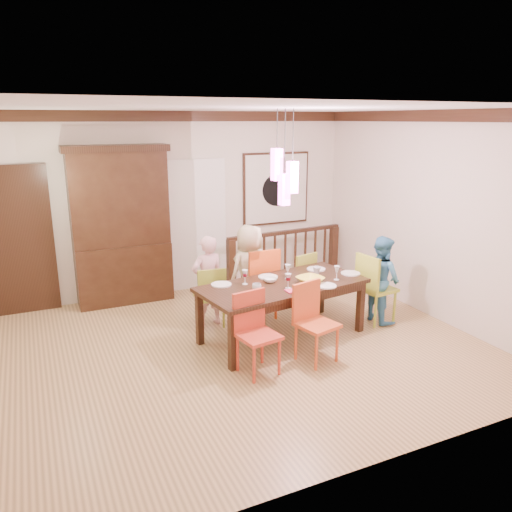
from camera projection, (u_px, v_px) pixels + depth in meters
name	position (u px, v px, depth m)	size (l,w,h in m)	color
floor	(236.00, 348.00, 6.26)	(6.00, 6.00, 0.00)	olive
ceiling	(233.00, 108.00, 5.49)	(6.00, 6.00, 0.00)	white
wall_back	(176.00, 204.00, 8.06)	(6.00, 6.00, 0.00)	beige
wall_right	(430.00, 216.00, 7.08)	(5.00, 5.00, 0.00)	beige
crown_molding	(233.00, 115.00, 5.51)	(6.00, 5.00, 0.16)	black
panel_door	(16.00, 244.00, 7.16)	(1.04, 0.07, 2.24)	black
white_doorway	(198.00, 227.00, 8.28)	(0.97, 0.05, 2.22)	silver
painting	(276.00, 189.00, 8.72)	(1.25, 0.06, 1.25)	black
pendant_cluster	(284.00, 177.00, 6.02)	(0.27, 0.21, 1.14)	#FC4BC9
dining_table	(283.00, 289.00, 6.40)	(2.27, 1.28, 0.75)	black
chair_far_left	(209.00, 292.00, 6.84)	(0.43, 0.43, 0.86)	olive
chair_far_mid	(258.00, 277.00, 7.12)	(0.48, 0.48, 1.04)	#D94E1A
chair_far_right	(298.00, 276.00, 7.44)	(0.49, 0.49, 0.89)	#98A32E
chair_near_left	(258.00, 329.00, 5.52)	(0.48, 0.48, 0.93)	#C33B25
chair_near_mid	(317.00, 318.00, 5.81)	(0.51, 0.51, 0.94)	#CE5125
chair_end_right	(377.00, 283.00, 6.97)	(0.49, 0.49, 0.99)	#A9BB33
china_hutch	(121.00, 226.00, 7.58)	(1.53, 0.46, 2.42)	black
balustrade	(285.00, 257.00, 8.53)	(2.19, 0.24, 0.96)	black
person_far_left	(208.00, 281.00, 6.81)	(0.47, 0.31, 1.28)	#FFC2CE
person_far_mid	(250.00, 271.00, 7.12)	(0.66, 0.43, 1.35)	beige
person_end_right	(381.00, 279.00, 6.99)	(0.60, 0.47, 1.23)	#438EBD
serving_bowl	(310.00, 280.00, 6.37)	(0.33, 0.33, 0.08)	yellow
small_bowl	(270.00, 280.00, 6.41)	(0.18, 0.18, 0.06)	white
cup_left	(257.00, 287.00, 6.09)	(0.11, 0.11, 0.09)	silver
cup_right	(317.00, 270.00, 6.75)	(0.11, 0.11, 0.10)	silver
plate_far_left	(221.00, 284.00, 6.31)	(0.26, 0.26, 0.01)	white
plate_far_mid	(268.00, 277.00, 6.61)	(0.26, 0.26, 0.01)	white
plate_far_right	(316.00, 269.00, 6.95)	(0.26, 0.26, 0.01)	white
plate_near_left	(244.00, 297.00, 5.87)	(0.26, 0.26, 0.01)	white
plate_near_mid	(326.00, 286.00, 6.26)	(0.26, 0.26, 0.01)	white
plate_end_right	(351.00, 273.00, 6.76)	(0.26, 0.26, 0.01)	white
wine_glass_a	(245.00, 277.00, 6.31)	(0.08, 0.08, 0.19)	#590C19
wine_glass_b	(288.00, 272.00, 6.54)	(0.08, 0.08, 0.19)	silver
wine_glass_c	(288.00, 281.00, 6.16)	(0.08, 0.08, 0.19)	#590C19
wine_glass_d	(337.00, 273.00, 6.48)	(0.08, 0.08, 0.19)	silver
napkin	(293.00, 291.00, 6.08)	(0.18, 0.14, 0.01)	#D83359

